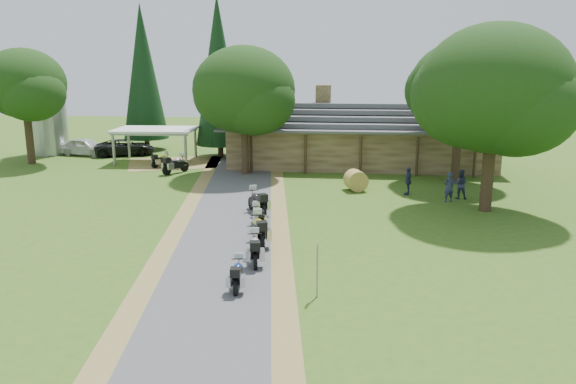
# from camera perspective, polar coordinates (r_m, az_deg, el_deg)

# --- Properties ---
(ground) EXTENTS (120.00, 120.00, 0.00)m
(ground) POSITION_cam_1_polar(r_m,az_deg,el_deg) (22.86, -7.22, -7.65)
(ground) COLOR #375B19
(ground) RESTS_ON ground
(driveway) EXTENTS (51.95, 51.95, 0.00)m
(driveway) POSITION_cam_1_polar(r_m,az_deg,el_deg) (26.64, -6.29, -4.57)
(driveway) COLOR #3F3F41
(driveway) RESTS_ON ground
(lodge) EXTENTS (21.40, 9.40, 4.90)m
(lodge) POSITION_cam_1_polar(r_m,az_deg,el_deg) (45.11, 7.33, 5.91)
(lodge) COLOR brown
(lodge) RESTS_ON ground
(silo) EXTENTS (3.49, 3.49, 6.63)m
(silo) POSITION_cam_1_polar(r_m,az_deg,el_deg) (54.00, -23.26, 7.07)
(silo) COLOR gray
(silo) RESTS_ON ground
(carport) EXTENTS (6.58, 4.59, 2.75)m
(carport) POSITION_cam_1_polar(r_m,az_deg,el_deg) (46.96, -13.27, 4.63)
(carport) COLOR white
(carport) RESTS_ON ground
(car_white_sedan) EXTENTS (3.43, 6.11, 1.92)m
(car_white_sedan) POSITION_cam_1_polar(r_m,az_deg,el_deg) (52.20, -19.93, 4.56)
(car_white_sedan) COLOR silver
(car_white_sedan) RESTS_ON ground
(car_dark_suv) EXTENTS (4.30, 6.03, 2.12)m
(car_dark_suv) POSITION_cam_1_polar(r_m,az_deg,el_deg) (51.10, -16.27, 4.77)
(car_dark_suv) COLOR black
(car_dark_suv) RESTS_ON ground
(motorcycle_row_a) EXTENTS (0.71, 1.74, 1.16)m
(motorcycle_row_a) POSITION_cam_1_polar(r_m,az_deg,el_deg) (20.65, -5.15, -8.20)
(motorcycle_row_a) COLOR navy
(motorcycle_row_a) RESTS_ON ground
(motorcycle_row_b) EXTENTS (0.96, 2.02, 1.33)m
(motorcycle_row_b) POSITION_cam_1_polar(r_m,az_deg,el_deg) (23.03, -3.37, -5.65)
(motorcycle_row_b) COLOR #B7B8BF
(motorcycle_row_b) RESTS_ON ground
(motorcycle_row_c) EXTENTS (1.28, 2.25, 1.46)m
(motorcycle_row_c) POSITION_cam_1_polar(r_m,az_deg,el_deg) (25.33, -2.93, -3.71)
(motorcycle_row_c) COLOR #C1BD0C
(motorcycle_row_c) RESTS_ON ground
(motorcycle_row_d) EXTENTS (1.12, 1.78, 1.16)m
(motorcycle_row_d) POSITION_cam_1_polar(r_m,az_deg,el_deg) (27.90, -3.11, -2.44)
(motorcycle_row_d) COLOR orange
(motorcycle_row_d) RESTS_ON ground
(motorcycle_row_e) EXTENTS (1.66, 2.16, 1.44)m
(motorcycle_row_e) POSITION_cam_1_polar(r_m,az_deg,el_deg) (30.31, -3.17, -0.90)
(motorcycle_row_e) COLOR black
(motorcycle_row_e) RESTS_ON ground
(motorcycle_carport_a) EXTENTS (1.42, 1.75, 1.18)m
(motorcycle_carport_a) POSITION_cam_1_polar(r_m,az_deg,el_deg) (44.77, -12.69, 3.24)
(motorcycle_carport_a) COLOR gold
(motorcycle_carport_a) RESTS_ON ground
(motorcycle_carport_b) EXTENTS (1.72, 2.19, 1.46)m
(motorcycle_carport_b) POSITION_cam_1_polar(r_m,az_deg,el_deg) (42.01, -11.36, 2.85)
(motorcycle_carport_b) COLOR gray
(motorcycle_carport_b) RESTS_ON ground
(person_a) EXTENTS (0.72, 0.64, 2.11)m
(person_a) POSITION_cam_1_polar(r_m,az_deg,el_deg) (34.04, 16.04, 0.75)
(person_a) COLOR navy
(person_a) RESTS_ON ground
(person_b) EXTENTS (0.62, 0.47, 2.09)m
(person_b) POSITION_cam_1_polar(r_m,az_deg,el_deg) (35.06, 17.11, 1.01)
(person_b) COLOR navy
(person_b) RESTS_ON ground
(person_c) EXTENTS (0.50, 0.63, 2.04)m
(person_c) POSITION_cam_1_polar(r_m,az_deg,el_deg) (35.30, 12.11, 1.34)
(person_c) COLOR navy
(person_c) RESTS_ON ground
(hay_bale) EXTENTS (1.61, 1.54, 1.31)m
(hay_bale) POSITION_cam_1_polar(r_m,az_deg,el_deg) (36.00, 6.91, 1.18)
(hay_bale) COLOR olive
(hay_bale) RESTS_ON ground
(sign_post) EXTENTS (0.36, 0.06, 1.99)m
(sign_post) POSITION_cam_1_polar(r_m,az_deg,el_deg) (19.67, 2.98, -7.98)
(sign_post) COLOR gray
(sign_post) RESTS_ON ground
(oak_lodge_left) EXTENTS (7.27, 7.27, 9.83)m
(oak_lodge_left) POSITION_cam_1_polar(r_m,az_deg,el_deg) (40.48, -4.46, 8.66)
(oak_lodge_left) COLOR black
(oak_lodge_left) RESTS_ON ground
(oak_lodge_right) EXTENTS (6.69, 6.69, 10.55)m
(oak_lodge_right) POSITION_cam_1_polar(r_m,az_deg,el_deg) (39.39, 17.07, 8.53)
(oak_lodge_right) COLOR black
(oak_lodge_right) RESTS_ON ground
(oak_driveway) EXTENTS (8.06, 8.06, 10.76)m
(oak_driveway) POSITION_cam_1_polar(r_m,az_deg,el_deg) (32.03, 20.08, 7.55)
(oak_driveway) COLOR black
(oak_driveway) RESTS_ON ground
(oak_silo) EXTENTS (6.41, 6.41, 10.27)m
(oak_silo) POSITION_cam_1_polar(r_m,az_deg,el_deg) (49.16, -25.13, 8.53)
(oak_silo) COLOR black
(oak_silo) RESTS_ON ground
(cedar_near) EXTENTS (4.10, 4.10, 13.43)m
(cedar_near) POSITION_cam_1_polar(r_m,az_deg,el_deg) (48.25, -7.05, 11.47)
(cedar_near) COLOR black
(cedar_near) RESTS_ON ground
(cedar_far) EXTENTS (4.06, 4.06, 13.13)m
(cedar_far) POSITION_cam_1_polar(r_m,az_deg,el_deg) (53.57, -14.47, 11.17)
(cedar_far) COLOR black
(cedar_far) RESTS_ON ground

